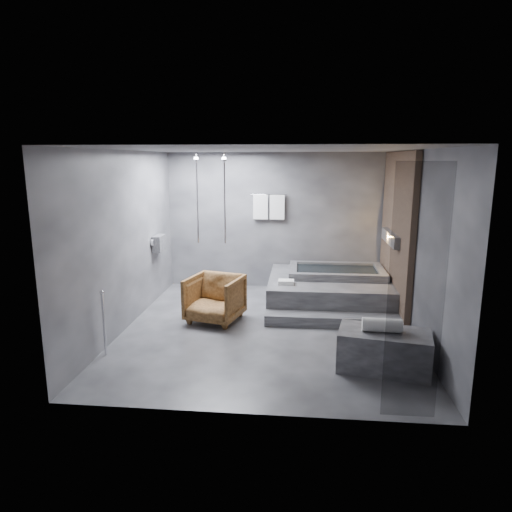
# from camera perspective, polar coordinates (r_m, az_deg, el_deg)

# --- Properties ---
(room) EXTENTS (5.00, 5.04, 2.82)m
(room) POSITION_cam_1_polar(r_m,az_deg,el_deg) (7.18, 4.73, 4.53)
(room) COLOR #2D2D30
(room) RESTS_ON ground
(tub_deck) EXTENTS (2.20, 2.00, 0.50)m
(tub_deck) POSITION_cam_1_polar(r_m,az_deg,el_deg) (8.69, 9.04, -4.25)
(tub_deck) COLOR #323235
(tub_deck) RESTS_ON ground
(tub_step) EXTENTS (2.20, 0.36, 0.18)m
(tub_step) POSITION_cam_1_polar(r_m,az_deg,el_deg) (7.62, 9.49, -7.89)
(tub_step) COLOR #323235
(tub_step) RESTS_ON ground
(concrete_bench) EXTENTS (1.24, 0.83, 0.51)m
(concrete_bench) POSITION_cam_1_polar(r_m,az_deg,el_deg) (6.20, 15.66, -11.29)
(concrete_bench) COLOR #353538
(concrete_bench) RESTS_ON ground
(driftwood_chair) EXTENTS (1.02, 1.03, 0.77)m
(driftwood_chair) POSITION_cam_1_polar(r_m,az_deg,el_deg) (7.66, -5.18, -5.31)
(driftwood_chair) COLOR #422710
(driftwood_chair) RESTS_ON ground
(rolled_towel) EXTENTS (0.50, 0.21, 0.18)m
(rolled_towel) POSITION_cam_1_polar(r_m,az_deg,el_deg) (6.06, 15.48, -8.33)
(rolled_towel) COLOR white
(rolled_towel) RESTS_ON concrete_bench
(deck_towel) EXTENTS (0.28, 0.20, 0.07)m
(deck_towel) POSITION_cam_1_polar(r_m,az_deg,el_deg) (8.07, 3.78, -3.27)
(deck_towel) COLOR silver
(deck_towel) RESTS_ON tub_deck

